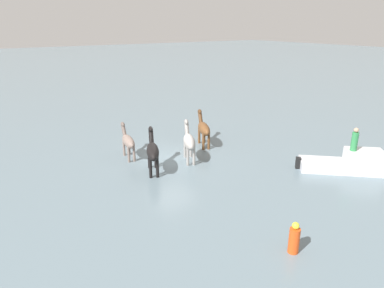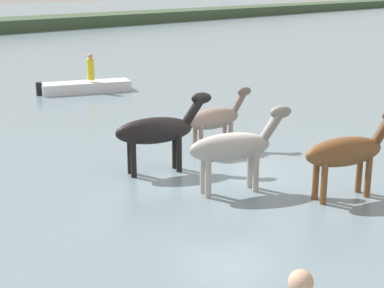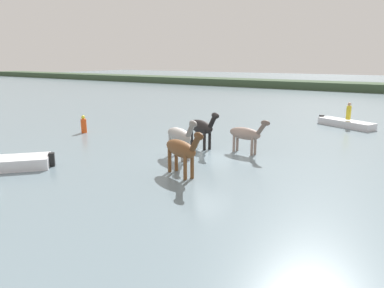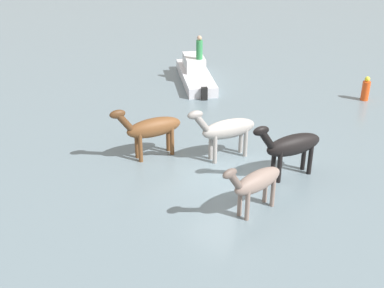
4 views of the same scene
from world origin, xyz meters
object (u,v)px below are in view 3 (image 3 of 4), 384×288
(boat_launch_far, at_px, (345,124))
(horse_dark_mare, at_px, (202,127))
(horse_chestnut_trailing, at_px, (246,134))
(horse_dun_straggler, at_px, (180,136))
(person_watcher_seated, at_px, (349,112))
(horse_mid_herd, at_px, (182,149))
(buoy_channel_marker, at_px, (84,125))

(boat_launch_far, bearing_deg, horse_dark_mare, -91.55)
(horse_chestnut_trailing, distance_m, boat_launch_far, 11.00)
(horse_dun_straggler, height_order, person_watcher_seated, horse_dun_straggler)
(horse_mid_herd, relative_size, boat_launch_far, 0.62)
(buoy_channel_marker, bearing_deg, horse_chestnut_trailing, 5.18)
(boat_launch_far, bearing_deg, person_watcher_seated, -29.76)
(boat_launch_far, relative_size, person_watcher_seated, 3.45)
(horse_dark_mare, xyz_separation_m, boat_launch_far, (5.30, 10.84, -0.98))
(horse_chestnut_trailing, relative_size, horse_dark_mare, 0.91)
(horse_mid_herd, xyz_separation_m, horse_chestnut_trailing, (0.66, 4.74, -0.11))
(horse_chestnut_trailing, xyz_separation_m, boat_launch_far, (2.80, 10.60, -0.85))
(horse_chestnut_trailing, bearing_deg, horse_mid_herd, -88.02)
(boat_launch_far, height_order, buoy_channel_marker, buoy_channel_marker)
(horse_dun_straggler, relative_size, buoy_channel_marker, 2.22)
(person_watcher_seated, bearing_deg, horse_dark_mare, -117.31)
(horse_mid_herd, bearing_deg, horse_chestnut_trailing, 105.21)
(horse_mid_herd, height_order, horse_chestnut_trailing, horse_mid_herd)
(horse_mid_herd, bearing_deg, boat_launch_far, 100.43)
(horse_mid_herd, bearing_deg, person_watcher_seated, 99.61)
(horse_dun_straggler, relative_size, horse_mid_herd, 0.99)
(horse_chestnut_trailing, xyz_separation_m, horse_dark_mare, (-2.50, -0.24, 0.13))
(horse_mid_herd, bearing_deg, buoy_channel_marker, -176.69)
(horse_chestnut_trailing, distance_m, horse_dark_mare, 2.52)
(person_watcher_seated, height_order, buoy_channel_marker, person_watcher_seated)
(horse_chestnut_trailing, bearing_deg, person_watcher_seated, 83.90)
(horse_dark_mare, bearing_deg, horse_chestnut_trailing, 29.82)
(horse_dun_straggler, distance_m, person_watcher_seated, 14.00)
(horse_mid_herd, height_order, boat_launch_far, horse_mid_herd)
(horse_mid_herd, bearing_deg, horse_dun_straggler, 149.82)
(horse_dark_mare, distance_m, buoy_channel_marker, 8.58)
(horse_dun_straggler, height_order, boat_launch_far, horse_dun_straggler)
(person_watcher_seated, bearing_deg, horse_chestnut_trailing, -106.02)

